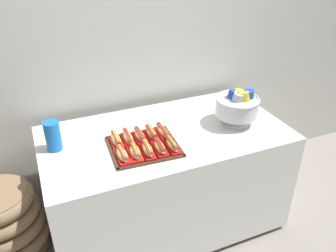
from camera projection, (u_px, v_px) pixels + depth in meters
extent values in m
plane|color=gray|center=(166.00, 221.00, 2.62)|extent=(10.00, 10.00, 0.00)
cube|color=beige|center=(135.00, 33.00, 2.41)|extent=(6.00, 0.10, 2.60)
cube|color=white|center=(165.00, 178.00, 2.41)|extent=(1.58, 0.83, 0.75)
cylinder|color=black|center=(265.00, 221.00, 2.60)|extent=(0.05, 0.05, 0.04)
cylinder|color=black|center=(68.00, 218.00, 2.62)|extent=(0.05, 0.05, 0.04)
cylinder|color=black|center=(223.00, 175.00, 3.08)|extent=(0.05, 0.05, 0.04)
cylinder|color=#896B4C|center=(3.00, 223.00, 2.26)|extent=(0.40, 0.40, 0.51)
torus|color=#896B4C|center=(10.00, 245.00, 2.36)|extent=(0.53, 0.53, 0.09)
torus|color=#896B4C|center=(7.00, 234.00, 2.31)|extent=(0.56, 0.56, 0.09)
torus|color=#896B4C|center=(3.00, 223.00, 2.26)|extent=(0.53, 0.53, 0.09)
torus|color=#896B4C|center=(0.00, 212.00, 2.21)|extent=(0.49, 0.49, 0.09)
cube|color=#472B19|center=(144.00, 147.00, 2.08)|extent=(0.43, 0.38, 0.01)
cube|color=#472B19|center=(152.00, 162.00, 1.93)|extent=(0.41, 0.04, 0.01)
cube|color=#472B19|center=(136.00, 132.00, 2.21)|extent=(0.41, 0.04, 0.01)
cube|color=#472B19|center=(112.00, 152.00, 2.02)|extent=(0.04, 0.36, 0.01)
cube|color=#472B19|center=(174.00, 140.00, 2.13)|extent=(0.04, 0.36, 0.01)
cube|color=red|center=(122.00, 157.00, 1.96)|extent=(0.07, 0.16, 0.02)
ellipsoid|color=beige|center=(122.00, 154.00, 1.95)|extent=(0.06, 0.15, 0.04)
cylinder|color=#9E4C38|center=(122.00, 153.00, 1.94)|extent=(0.03, 0.15, 0.03)
cylinder|color=yellow|center=(122.00, 151.00, 1.93)|extent=(0.01, 0.13, 0.01)
cube|color=red|center=(135.00, 155.00, 1.98)|extent=(0.08, 0.16, 0.02)
ellipsoid|color=tan|center=(135.00, 152.00, 1.97)|extent=(0.07, 0.15, 0.04)
cylinder|color=#A8563D|center=(135.00, 150.00, 1.96)|extent=(0.04, 0.14, 0.03)
cylinder|color=yellow|center=(135.00, 148.00, 1.95)|extent=(0.02, 0.12, 0.01)
cube|color=#B21414|center=(148.00, 152.00, 2.00)|extent=(0.08, 0.18, 0.02)
ellipsoid|color=beige|center=(148.00, 149.00, 1.99)|extent=(0.06, 0.16, 0.04)
cylinder|color=#A8563D|center=(148.00, 147.00, 1.98)|extent=(0.04, 0.16, 0.03)
cylinder|color=yellow|center=(147.00, 145.00, 1.98)|extent=(0.02, 0.13, 0.01)
cube|color=#B21414|center=(160.00, 150.00, 2.02)|extent=(0.07, 0.17, 0.02)
ellipsoid|color=tan|center=(160.00, 147.00, 2.01)|extent=(0.06, 0.15, 0.04)
cylinder|color=brown|center=(160.00, 145.00, 2.01)|extent=(0.04, 0.14, 0.03)
cylinder|color=red|center=(160.00, 143.00, 2.00)|extent=(0.02, 0.12, 0.01)
cube|color=#B21414|center=(172.00, 148.00, 2.04)|extent=(0.06, 0.17, 0.02)
ellipsoid|color=beige|center=(172.00, 145.00, 2.03)|extent=(0.05, 0.15, 0.04)
cylinder|color=brown|center=(172.00, 143.00, 2.03)|extent=(0.03, 0.15, 0.03)
cylinder|color=yellow|center=(172.00, 141.00, 2.02)|extent=(0.01, 0.12, 0.01)
cube|color=red|center=(116.00, 143.00, 2.09)|extent=(0.07, 0.17, 0.02)
ellipsoid|color=tan|center=(116.00, 139.00, 2.08)|extent=(0.06, 0.15, 0.04)
cylinder|color=#9E4C38|center=(116.00, 138.00, 2.07)|extent=(0.03, 0.16, 0.03)
cylinder|color=yellow|center=(116.00, 136.00, 2.07)|extent=(0.01, 0.13, 0.01)
cube|color=red|center=(128.00, 140.00, 2.11)|extent=(0.07, 0.18, 0.02)
ellipsoid|color=beige|center=(128.00, 137.00, 2.10)|extent=(0.06, 0.17, 0.04)
cylinder|color=#A8563D|center=(128.00, 136.00, 2.10)|extent=(0.04, 0.17, 0.03)
cylinder|color=red|center=(128.00, 134.00, 2.09)|extent=(0.02, 0.14, 0.01)
cube|color=red|center=(140.00, 138.00, 2.14)|extent=(0.07, 0.16, 0.02)
ellipsoid|color=beige|center=(140.00, 135.00, 2.13)|extent=(0.05, 0.15, 0.04)
cylinder|color=#9E4C38|center=(140.00, 134.00, 2.12)|extent=(0.04, 0.15, 0.03)
cylinder|color=red|center=(140.00, 131.00, 2.11)|extent=(0.01, 0.12, 0.01)
cube|color=red|center=(152.00, 136.00, 2.16)|extent=(0.07, 0.17, 0.02)
ellipsoid|color=tan|center=(152.00, 133.00, 2.15)|extent=(0.05, 0.16, 0.04)
cylinder|color=#9E4C38|center=(151.00, 131.00, 2.14)|extent=(0.04, 0.15, 0.03)
cylinder|color=yellow|center=(151.00, 129.00, 2.13)|extent=(0.01, 0.13, 0.01)
cube|color=red|center=(163.00, 134.00, 2.18)|extent=(0.06, 0.18, 0.02)
ellipsoid|color=#E0BC7F|center=(163.00, 131.00, 2.17)|extent=(0.05, 0.17, 0.04)
cylinder|color=#9E4C38|center=(163.00, 130.00, 2.16)|extent=(0.03, 0.17, 0.03)
cylinder|color=red|center=(163.00, 128.00, 2.16)|extent=(0.01, 0.14, 0.01)
cylinder|color=silver|center=(235.00, 122.00, 2.33)|extent=(0.19, 0.19, 0.02)
cone|color=silver|center=(235.00, 118.00, 2.31)|extent=(0.07, 0.07, 0.05)
cylinder|color=silver|center=(237.00, 107.00, 2.27)|extent=(0.28, 0.28, 0.11)
torus|color=silver|center=(238.00, 99.00, 2.24)|extent=(0.29, 0.29, 0.02)
cylinder|color=#1E47B2|center=(249.00, 99.00, 2.27)|extent=(0.09, 0.08, 0.13)
cylinder|color=yellow|center=(237.00, 98.00, 2.27)|extent=(0.10, 0.12, 0.14)
cylinder|color=#1E47B2|center=(231.00, 99.00, 2.27)|extent=(0.11, 0.09, 0.13)
cylinder|color=yellow|center=(236.00, 100.00, 2.25)|extent=(0.13, 0.11, 0.15)
cylinder|color=#B7BCC6|center=(236.00, 102.00, 2.23)|extent=(0.10, 0.11, 0.13)
cylinder|color=yellow|center=(245.00, 101.00, 2.23)|extent=(0.11, 0.12, 0.14)
cylinder|color=blue|center=(54.00, 142.00, 2.04)|extent=(0.09, 0.09, 0.11)
cylinder|color=blue|center=(54.00, 139.00, 2.03)|extent=(0.09, 0.09, 0.11)
cylinder|color=blue|center=(53.00, 136.00, 2.02)|extent=(0.09, 0.09, 0.11)
cylinder|color=blue|center=(52.00, 133.00, 2.01)|extent=(0.09, 0.09, 0.11)
cylinder|color=blue|center=(52.00, 130.00, 2.00)|extent=(0.09, 0.09, 0.11)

